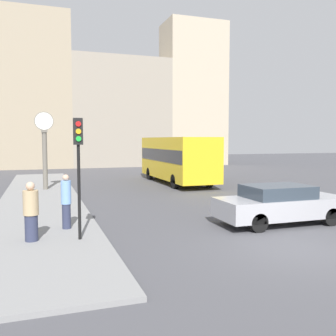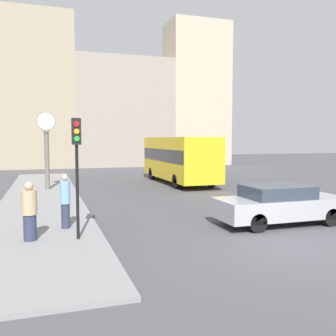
# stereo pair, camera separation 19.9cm
# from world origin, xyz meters

# --- Properties ---
(ground_plane) EXTENTS (120.00, 120.00, 0.00)m
(ground_plane) POSITION_xyz_m (0.00, 0.00, 0.00)
(ground_plane) COLOR #47474C
(sidewalk_corner) EXTENTS (3.73, 26.70, 0.11)m
(sidewalk_corner) POSITION_xyz_m (-6.71, 11.35, 0.06)
(sidewalk_corner) COLOR gray
(sidewalk_corner) RESTS_ON ground_plane
(building_row) EXTENTS (29.14, 5.00, 16.84)m
(building_row) POSITION_xyz_m (-0.10, 33.88, 7.56)
(building_row) COLOR gray
(building_row) RESTS_ON ground_plane
(sedan_car) EXTENTS (4.71, 1.85, 1.40)m
(sedan_car) POSITION_xyz_m (1.44, 2.73, 0.72)
(sedan_car) COLOR #9E9EA3
(sedan_car) RESTS_ON ground_plane
(bus_distant) EXTENTS (2.62, 9.02, 3.17)m
(bus_distant) POSITION_xyz_m (2.29, 15.80, 1.79)
(bus_distant) COLOR gold
(bus_distant) RESTS_ON ground_plane
(traffic_light_near) EXTENTS (0.26, 0.24, 3.52)m
(traffic_light_near) POSITION_xyz_m (-5.62, 2.48, 2.64)
(traffic_light_near) COLOR black
(traffic_light_near) RESTS_ON sidewalk_corner
(street_clock) EXTENTS (1.07, 0.35, 4.50)m
(street_clock) POSITION_xyz_m (-6.42, 14.36, 2.50)
(street_clock) COLOR #666056
(street_clock) RESTS_ON sidewalk_corner
(pedestrian_tan_coat) EXTENTS (0.43, 0.43, 1.71)m
(pedestrian_tan_coat) POSITION_xyz_m (-6.95, 2.75, 0.95)
(pedestrian_tan_coat) COLOR #2D334C
(pedestrian_tan_coat) RESTS_ON sidewalk_corner
(pedestrian_blue_stripe) EXTENTS (0.32, 0.32, 1.78)m
(pedestrian_blue_stripe) POSITION_xyz_m (-5.90, 3.98, 1.01)
(pedestrian_blue_stripe) COLOR #2D334C
(pedestrian_blue_stripe) RESTS_ON sidewalk_corner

